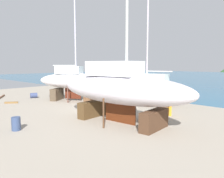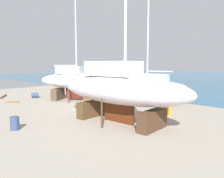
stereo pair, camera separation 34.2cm
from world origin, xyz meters
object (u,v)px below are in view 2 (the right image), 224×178
object	(u,v)px
sailboat_large_starboard	(73,81)
worker	(169,105)
barrel_tar_black	(15,123)
sailboat_mid_port	(151,87)
sailboat_small_center	(118,88)
barrel_ochre	(35,95)

from	to	relation	value
sailboat_large_starboard	worker	world-z (taller)	sailboat_large_starboard
sailboat_large_starboard	barrel_tar_black	world-z (taller)	sailboat_large_starboard
sailboat_mid_port	worker	size ratio (longest dim) A/B	6.86
sailboat_mid_port	sailboat_large_starboard	xyz separation A→B (m)	(-7.50, -3.87, 0.39)
sailboat_small_center	barrel_tar_black	distance (m)	6.87
sailboat_mid_port	sailboat_small_center	distance (m)	7.37
barrel_tar_black	sailboat_small_center	bearing A→B (deg)	60.74
sailboat_mid_port	barrel_tar_black	distance (m)	12.83
sailboat_mid_port	barrel_tar_black	bearing A→B (deg)	74.78
sailboat_large_starboard	sailboat_small_center	world-z (taller)	sailboat_small_center
sailboat_small_center	worker	distance (m)	4.68
sailboat_mid_port	worker	bearing A→B (deg)	132.19
sailboat_small_center	sailboat_large_starboard	bearing A→B (deg)	157.31
sailboat_small_center	barrel_tar_black	xyz separation A→B (m)	(-3.22, -5.75, -1.97)
worker	barrel_tar_black	xyz separation A→B (m)	(-4.66, -9.93, -0.45)
sailboat_small_center	barrel_ochre	size ratio (longest dim) A/B	22.84
sailboat_mid_port	barrel_tar_black	world-z (taller)	sailboat_mid_port
sailboat_large_starboard	barrel_tar_black	distance (m)	11.18
worker	sailboat_mid_port	bearing A→B (deg)	-87.48
worker	barrel_tar_black	distance (m)	10.98
sailboat_large_starboard	sailboat_small_center	size ratio (longest dim) A/B	0.77
sailboat_large_starboard	barrel_ochre	bearing A→B (deg)	172.28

